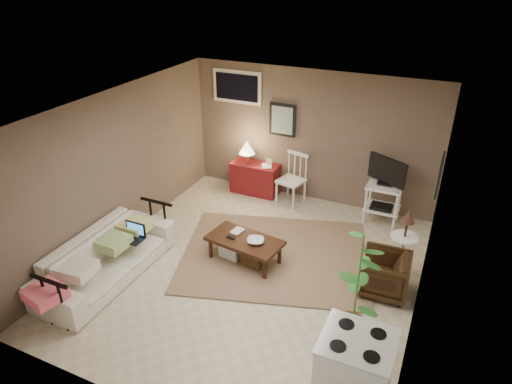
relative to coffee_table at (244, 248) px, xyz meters
The scene contains 20 objects.
floor 0.34m from the coffee_table, 36.55° to the right, with size 5.00×5.00×0.00m, color #C1B293.
art_back 2.65m from the coffee_table, 98.48° to the left, with size 0.50×0.03×0.60m, color black.
art_right 2.89m from the coffee_table, 20.31° to the left, with size 0.03×0.60×0.45m, color black.
window 3.15m from the coffee_table, 118.21° to the left, with size 0.96×0.03×0.60m, color silver.
rug 0.53m from the coffee_table, 40.03° to the left, with size 2.77×2.21×0.03m, color #8C7051.
coffee_table is the anchor object (origin of this frame).
sofa 1.96m from the coffee_table, 145.04° to the right, with size 2.16×0.63×0.84m, color beige.
sofa_pillows 2.08m from the coffee_table, 138.53° to the right, with size 0.41×2.05×0.15m, color beige, non-canonical shape.
sofa_end_rails 1.85m from the coffee_table, 142.82° to the right, with size 0.58×2.16×0.73m, color black, non-canonical shape.
laptop 1.61m from the coffee_table, 151.81° to the right, with size 0.33×0.24×0.23m.
red_console 2.25m from the coffee_table, 110.84° to the left, with size 0.90×0.40×1.04m.
spindle_chair 2.01m from the coffee_table, 90.41° to the left, with size 0.52×0.52×0.95m.
tv_stand 2.58m from the coffee_table, 50.24° to the left, with size 0.65×0.46×1.20m.
side_table 2.29m from the coffee_table, 17.66° to the left, with size 0.38×0.38×1.01m.
armchair 2.01m from the coffee_table, ahead, with size 0.62×0.58×0.64m, color black.
potted_plant 2.15m from the coffee_table, 26.76° to the right, with size 0.38×0.38×1.53m.
stove 2.72m from the coffee_table, 40.92° to the right, with size 0.69×0.64×0.90m.
bowl 0.34m from the coffee_table, ahead, with size 0.24×0.06×0.24m, color #34180E.
book_table 0.40m from the coffee_table, 148.58° to the left, with size 0.15×0.02×0.21m, color #34180E.
book_console 2.18m from the coffee_table, 106.79° to the left, with size 0.17×0.02×0.23m, color #34180E.
Camera 1 is at (2.27, -4.86, 4.07)m, focal length 32.00 mm.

